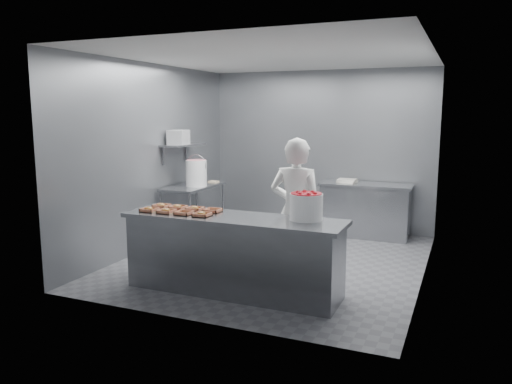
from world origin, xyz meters
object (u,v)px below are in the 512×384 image
Objects in this scene: worker at (296,211)px; glaze_bucket at (196,173)px; strawberry_tub at (306,206)px; service_counter at (233,254)px; tray_5 at (178,207)px; appliance at (178,137)px; prep_table at (194,204)px; tray_2 at (184,213)px; tray_4 at (161,206)px; tray_7 at (213,210)px; tray_0 at (149,209)px; back_counter at (365,210)px; tray_1 at (166,211)px; tray_3 at (202,214)px; tray_6 at (195,209)px.

worker reaches higher than glaze_bucket.
service_counter is at bearing -169.69° from strawberry_tub.
tray_5 is 0.61× the size of appliance.
service_counter and prep_table have the same top height.
glaze_bucket is 0.63m from appliance.
tray_4 reaches higher than tray_2.
appliance is at bearing 135.14° from service_counter.
glaze_bucket reaches higher than tray_7.
glaze_bucket is at bearing 105.97° from tray_4.
appliance is (-0.77, 1.68, 0.76)m from tray_4.
strawberry_tub is (0.26, -0.45, 0.17)m from worker.
tray_0 reaches higher than tray_2.
tray_2 is at bearing 0.00° from tray_0.
tray_1 is (-1.71, -3.38, 0.47)m from back_counter.
tray_0 is 1.00× the size of tray_2.
tray_5 is 0.51× the size of strawberry_tub.
worker is at bearing -31.40° from glaze_bucket.
service_counter is 2.53m from glaze_bucket.
tray_3 is at bearing -158.44° from service_counter.
tray_7 reaches higher than prep_table.
tray_1 is at bearing -47.26° from tray_4.
worker is at bearing 16.30° from tray_4.
tray_0 is 0.55m from tray_6.
tray_0 is at bearing -119.96° from back_counter.
tray_2 is at bearing 0.00° from tray_1.
glaze_bucket reaches higher than back_counter.
tray_3 is at bearing -90.67° from tray_7.
glaze_bucket reaches higher than tray_3.
prep_table is 2.14m from tray_6.
tray_6 is at bearing 167.13° from service_counter.
appliance reaches higher than back_counter.
worker is (-0.34, -2.65, 0.44)m from back_counter.
tray_0 is 2.09m from glaze_bucket.
glaze_bucket reaches higher than tray_0.
service_counter is at bearing -21.76° from tray_7.
tray_0 is 1.00× the size of tray_6.
tray_7 is 0.51× the size of strawberry_tub.
glaze_bucket is at bearing 121.22° from tray_3.
tray_6 is at bearing -58.92° from appliance.
tray_1 is at bearing -151.73° from tray_7.
back_counter is 2.94× the size of glaze_bucket.
tray_1 is 1.00× the size of tray_6.
prep_table is 6.40× the size of tray_4.
glaze_bucket is at bearing 143.81° from strawberry_tub.
tray_6 is at bearing -115.20° from back_counter.
tray_4 is 0.48m from tray_6.
prep_table is 2.19m from tray_0.
tray_7 is at bearing 0.00° from tray_6.
strawberry_tub is at bearing 10.31° from service_counter.
service_counter is at bearing -49.76° from prep_table.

